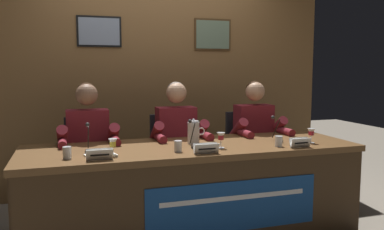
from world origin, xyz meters
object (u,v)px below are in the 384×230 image
chair_center (173,163)px  microphone_right (277,133)px  water_cup_center (178,147)px  panelist_right (257,134)px  water_cup_left (67,153)px  nameplate_center (206,149)px  nameplate_left (99,154)px  juice_glass_left (113,144)px  microphone_left (89,143)px  microphone_center (193,138)px  conference_table (196,176)px  chair_left (88,169)px  water_pitcher_central (194,132)px  panelist_left (88,143)px  chair_right (248,157)px  water_cup_right (279,142)px  document_stack_left (101,155)px  nameplate_right (300,143)px  juice_glass_center (221,137)px  juice_glass_right (311,133)px  panelist_center (178,138)px

chair_center → microphone_right: bearing=-41.7°
water_cup_center → panelist_right: 1.17m
water_cup_left → nameplate_center: water_cup_left is taller
nameplate_left → juice_glass_left: 0.17m
nameplate_left → panelist_right: panelist_right is taller
microphone_left → nameplate_center: bearing=-20.9°
microphone_center → conference_table: bearing=-42.8°
panelist_right → water_cup_center: bearing=-147.0°
water_cup_left → water_cup_center: 0.80m
chair_left → juice_glass_left: 0.92m
water_pitcher_central → microphone_center: bearing=-108.7°
panelist_left → panelist_right: size_ratio=1.00×
nameplate_left → microphone_center: (0.75, 0.24, 0.03)m
chair_right → microphone_center: bearing=-139.2°
conference_table → panelist_right: 0.98m
chair_center → water_cup_center: bearing=-102.0°
nameplate_center → water_cup_right: bearing=8.0°
chair_right → panelist_right: (0.00, -0.20, 0.28)m
chair_left → nameplate_center: chair_left is taller
conference_table → document_stack_left: 0.80m
nameplate_left → nameplate_right: (1.56, -0.02, 0.00)m
juice_glass_left → water_cup_left: size_ratio=1.46×
conference_table → juice_glass_left: 0.75m
chair_left → panelist_left: (0.00, -0.20, 0.28)m
water_cup_left → document_stack_left: (0.23, 0.02, -0.03)m
chair_left → nameplate_center: size_ratio=4.85×
conference_table → nameplate_left: 0.85m
juice_glass_left → microphone_left: size_ratio=0.57×
juice_glass_center → juice_glass_right: 0.81m
panelist_left → water_cup_right: panelist_left is taller
water_cup_center → microphone_center: size_ratio=0.39×
nameplate_center → juice_glass_center: size_ratio=1.52×
conference_table → water_cup_left: size_ratio=31.92×
microphone_left → document_stack_left: 0.19m
water_cup_left → water_cup_center: (0.80, -0.01, 0.00)m
document_stack_left → chair_left: bearing=93.8°
microphone_center → water_pitcher_central: bearing=71.3°
chair_left → chair_right: bearing=0.0°
panelist_left → nameplate_center: (0.80, -0.77, 0.05)m
nameplate_center → document_stack_left: 0.76m
nameplate_left → panelist_center: 1.07m
juice_glass_left → juice_glass_right: (1.65, -0.00, 0.00)m
conference_table → water_cup_right: water_cup_right is taller
microphone_center → microphone_right: bearing=2.6°
nameplate_right → water_cup_right: (-0.14, 0.09, -0.00)m
microphone_left → panelist_left: bearing=87.5°
chair_right → water_cup_right: size_ratio=10.78×
panelist_left → juice_glass_right: (1.79, -0.63, 0.10)m
nameplate_left → chair_center: (0.77, 0.95, -0.33)m
juice_glass_left → microphone_center: (0.65, 0.12, -0.01)m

